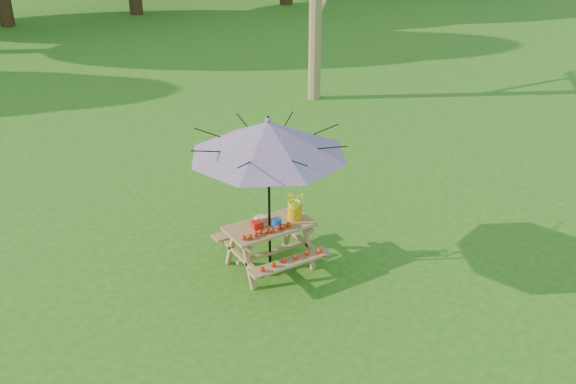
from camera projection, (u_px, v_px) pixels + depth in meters
picnic_table at (270, 246)px, 9.01m from camera, size 1.20×1.32×0.67m
patio_umbrella at (268, 138)px, 8.30m from camera, size 2.29×2.29×2.25m
produce_bins at (266, 223)px, 8.81m from camera, size 0.38×0.40×0.13m
tomatoes_row at (267, 231)px, 8.64m from camera, size 0.77×0.13×0.07m
flower_bucket at (295, 203)px, 8.92m from camera, size 0.30×0.26×0.45m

